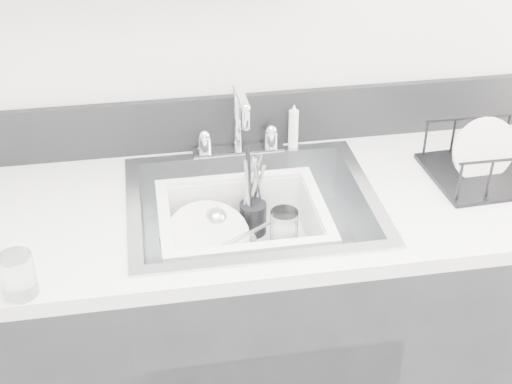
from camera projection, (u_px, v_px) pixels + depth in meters
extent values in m
cube|color=silver|center=(234.00, 19.00, 1.87)|extent=(3.50, 0.02, 2.60)
cube|color=black|center=(253.00, 338.00, 2.09)|extent=(3.20, 0.62, 0.88)
cube|color=white|center=(253.00, 208.00, 1.84)|extent=(3.20, 0.62, 0.04)
cube|color=black|center=(236.00, 121.00, 2.03)|extent=(3.20, 0.02, 0.16)
cube|color=silver|center=(238.00, 150.00, 2.03)|extent=(0.26, 0.06, 0.02)
cylinder|color=silver|center=(205.00, 145.00, 2.01)|extent=(0.04, 0.04, 0.05)
cylinder|color=silver|center=(271.00, 139.00, 2.03)|extent=(0.04, 0.04, 0.05)
cylinder|color=silver|center=(238.00, 118.00, 1.98)|extent=(0.02, 0.02, 0.20)
cylinder|color=silver|center=(241.00, 95.00, 1.86)|extent=(0.02, 0.15, 0.02)
cylinder|color=white|center=(293.00, 127.00, 2.02)|extent=(0.03, 0.03, 0.14)
cylinder|color=white|center=(213.00, 250.00, 1.89)|extent=(0.24, 0.24, 0.01)
cylinder|color=white|center=(214.00, 245.00, 1.89)|extent=(0.23, 0.23, 0.01)
cylinder|color=white|center=(208.00, 236.00, 1.86)|extent=(0.27, 0.26, 0.10)
cylinder|color=black|center=(253.00, 218.00, 1.95)|extent=(0.07, 0.07, 0.09)
cylinder|color=silver|center=(248.00, 191.00, 1.91)|extent=(0.01, 0.05, 0.18)
cylinder|color=silver|center=(259.00, 197.00, 1.91)|extent=(0.02, 0.04, 0.17)
cylinder|color=black|center=(249.00, 186.00, 1.90)|extent=(0.01, 0.05, 0.20)
cylinder|color=white|center=(284.00, 229.00, 1.90)|extent=(0.10, 0.10, 0.11)
cylinder|color=white|center=(18.00, 275.00, 1.50)|extent=(0.08, 0.08, 0.10)
imported|color=white|center=(293.00, 261.00, 1.84)|extent=(0.11, 0.11, 0.03)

